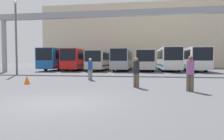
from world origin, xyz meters
The scene contains 15 objects.
ground_plane centered at (0.00, 0.00, 0.00)m, with size 200.00×200.00×0.00m, color #47474C.
building_backdrop centered at (0.00, 45.02, 7.37)m, with size 42.21×12.00×14.73m.
overhead_gantry centered at (0.00, 17.00, 6.29)m, with size 30.35×0.80×7.48m.
bus_slot_0 centered at (-10.39, 25.07, 1.92)m, with size 2.62×12.18×3.34m.
bus_slot_1 centered at (-6.92, 24.02, 1.86)m, with size 2.45×10.09×3.23m.
bus_slot_2 centered at (-3.46, 24.62, 1.72)m, with size 2.47×11.28×2.97m.
bus_slot_3 centered at (0.00, 25.10, 1.85)m, with size 2.44×12.25×3.20m.
bus_slot_4 centered at (3.46, 24.45, 1.73)m, with size 2.56×10.94×3.00m.
bus_slot_5 centered at (6.92, 24.55, 1.92)m, with size 2.53×11.14×3.34m.
bus_slot_6 centered at (10.39, 24.77, 1.88)m, with size 2.58×11.58×3.27m.
pedestrian_near_center centered at (-1.00, 8.57, 0.93)m, with size 0.36×0.36×1.74m.
pedestrian_near_left centered at (5.48, 3.65, 0.94)m, with size 0.37×0.37×1.77m.
pedestrian_mid_left centered at (2.76, 4.68, 0.91)m, with size 0.36×0.36×1.72m.
traffic_cone centered at (-4.37, 5.18, 0.28)m, with size 0.41×0.41×0.55m.
lamp_post centered at (-10.43, 13.03, 4.34)m, with size 0.36×0.36×7.96m.
Camera 1 is at (3.11, -6.81, 1.55)m, focal length 32.00 mm.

